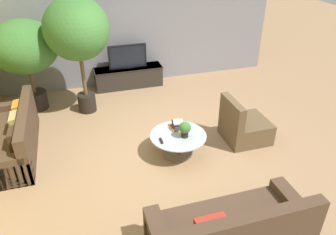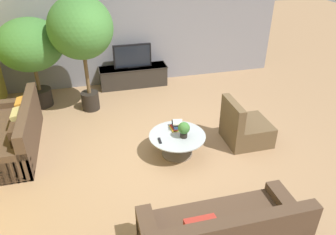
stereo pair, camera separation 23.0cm
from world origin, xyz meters
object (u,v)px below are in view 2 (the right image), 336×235
Objects in this scene: media_console at (133,76)px; couch_by_wall at (14,135)px; armchair_wicker at (244,129)px; potted_plant_tabletop at (184,129)px; potted_palm_corner at (81,30)px; couch_near_entry at (222,234)px; potted_palm_tall at (30,47)px; television at (132,56)px; coffee_table at (177,141)px.

couch_by_wall is (-2.51, -2.20, 0.03)m from media_console.
media_console is 3.41m from armchair_wicker.
potted_plant_tabletop is at bearing 97.54° from armchair_wicker.
armchair_wicker is at bearing -36.36° from potted_palm_corner.
couch_by_wall and couch_near_entry have the same top height.
couch_near_entry is at bearing -61.95° from potted_palm_tall.
television is 3.20m from potted_plant_tabletop.
potted_palm_tall is at bearing -61.95° from couch_near_entry.
potted_palm_corner is at bearing 124.51° from potted_plant_tabletop.
potted_palm_corner reaches higher than potted_palm_tall.
armchair_wicker is at bearing -61.84° from television.
television is (0.00, -0.00, 0.52)m from media_console.
potted_palm_tall is at bearing -166.06° from television.
couch_near_entry is 4.65m from potted_palm_corner.
potted_palm_corner is at bearing 123.87° from coffee_table.
potted_palm_tall is at bearing 169.05° from couch_by_wall.
couch_by_wall is (-2.51, -2.20, -0.50)m from television.
coffee_table is at bearing -84.78° from television.
couch_near_entry is 5.35m from potted_palm_tall.
armchair_wicker is (1.34, 2.16, -0.01)m from couch_near_entry.
potted_plant_tabletop is (0.37, -3.17, -0.22)m from television.
couch_by_wall reaches higher than potted_plant_tabletop.
media_console is at bearing 95.22° from coffee_table.
potted_plant_tabletop is at bearing -83.30° from media_console.
media_console is 1.82× the size of television.
armchair_wicker reaches higher than couch_near_entry.
armchair_wicker is at bearing 78.94° from couch_by_wall.
couch_by_wall is 2.36m from potted_palm_corner.
couch_near_entry is 2.02m from potted_plant_tabletop.
couch_by_wall is at bearing -138.76° from media_console.
media_console is at bearing 28.15° from armchair_wicker.
couch_by_wall is 2.00m from potted_palm_tall.
potted_palm_tall reaches higher than coffee_table.
couch_by_wall is at bearing -46.83° from couch_near_entry.
potted_plant_tabletop is (2.89, -0.97, 0.27)m from couch_by_wall.
television is 5.20m from couch_near_entry.
potted_palm_corner reaches higher than couch_near_entry.
media_console is 2.13m from potted_palm_corner.
couch_by_wall is at bearing 78.94° from armchair_wicker.
television is at bearing 96.70° from potted_plant_tabletop.
couch_near_entry reaches higher than potted_plant_tabletop.
potted_palm_tall is at bearing 134.18° from coffee_table.
media_console is at bearing 41.56° from potted_palm_corner.
television is 3.45m from armchair_wicker.
armchair_wicker is at bearing 3.58° from coffee_table.
television is at bearing 95.22° from coffee_table.
potted_plant_tabletop is at bearing -45.69° from potted_palm_tall.
couch_by_wall is at bearing -138.78° from television.
potted_palm_tall is 6.82× the size of potted_plant_tabletop.
potted_palm_corner is (-1.40, 4.18, 1.49)m from couch_near_entry.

